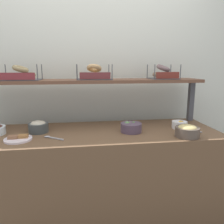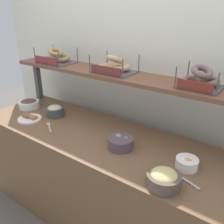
# 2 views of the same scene
# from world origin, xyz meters

# --- Properties ---
(ground_plane) EXTENTS (8.00, 8.00, 0.00)m
(ground_plane) POSITION_xyz_m (0.00, 0.00, 0.00)
(ground_plane) COLOR #595651
(back_wall) EXTENTS (3.30, 0.06, 2.40)m
(back_wall) POSITION_xyz_m (0.00, 0.55, 1.20)
(back_wall) COLOR silver
(back_wall) RESTS_ON ground_plane
(deli_counter) EXTENTS (2.10, 0.70, 0.85)m
(deli_counter) POSITION_xyz_m (0.00, 0.00, 0.42)
(deli_counter) COLOR brown
(deli_counter) RESTS_ON ground_plane
(shelf_riser_right) EXTENTS (0.05, 0.05, 0.40)m
(shelf_riser_right) POSITION_xyz_m (0.99, 0.27, 1.05)
(shelf_riser_right) COLOR #4C4C51
(shelf_riser_right) RESTS_ON deli_counter
(upper_shelf) EXTENTS (2.06, 0.32, 0.03)m
(upper_shelf) POSITION_xyz_m (0.00, 0.27, 1.26)
(upper_shelf) COLOR brown
(upper_shelf) RESTS_ON shelf_riser_left
(bowl_fruit_salad) EXTENTS (0.14, 0.14, 0.07)m
(bowl_fruit_salad) POSITION_xyz_m (0.75, -0.01, 0.88)
(bowl_fruit_salad) COLOR white
(bowl_fruit_salad) RESTS_ON deli_counter
(bowl_hummus) EXTENTS (0.19, 0.19, 0.10)m
(bowl_hummus) POSITION_xyz_m (0.70, -0.24, 0.90)
(bowl_hummus) COLOR brown
(bowl_hummus) RESTS_ON deli_counter
(bowl_tuna_salad) EXTENTS (0.17, 0.17, 0.10)m
(bowl_tuna_salad) POSITION_xyz_m (-0.50, 0.05, 0.90)
(bowl_tuna_salad) COLOR #3E4443
(bowl_tuna_salad) RESTS_ON deli_counter
(bowl_veggie_mix) EXTENTS (0.18, 0.18, 0.09)m
(bowl_veggie_mix) POSITION_xyz_m (0.29, -0.05, 0.89)
(bowl_veggie_mix) COLOR #544254
(bowl_veggie_mix) RESTS_ON deli_counter
(serving_plate_white) EXTENTS (0.21, 0.21, 0.04)m
(serving_plate_white) POSITION_xyz_m (-0.62, -0.14, 0.86)
(serving_plate_white) COLOR white
(serving_plate_white) RESTS_ON deli_counter
(serving_spoon_near_plate) EXTENTS (0.16, 0.11, 0.01)m
(serving_spoon_near_plate) POSITION_xyz_m (-0.37, -0.13, 0.86)
(serving_spoon_near_plate) COLOR #B7B7BC
(serving_spoon_near_plate) RESTS_ON deli_counter
(serving_spoon_by_edge) EXTENTS (0.18, 0.07, 0.01)m
(serving_spoon_by_edge) POSITION_xyz_m (0.76, -0.12, 0.86)
(serving_spoon_by_edge) COLOR #B7B7BC
(serving_spoon_by_edge) RESTS_ON deli_counter
(bagel_basket_everything) EXTENTS (0.34, 0.25, 0.14)m
(bagel_basket_everything) POSITION_xyz_m (-0.66, 0.26, 1.33)
(bagel_basket_everything) COLOR #4C4C51
(bagel_basket_everything) RESTS_ON upper_shelf
(bagel_basket_plain) EXTENTS (0.32, 0.24, 0.15)m
(bagel_basket_plain) POSITION_xyz_m (-0.01, 0.28, 1.33)
(bagel_basket_plain) COLOR #4C4C51
(bagel_basket_plain) RESTS_ON upper_shelf
(bagel_basket_poppy) EXTENTS (0.29, 0.27, 0.15)m
(bagel_basket_poppy) POSITION_xyz_m (0.68, 0.28, 1.33)
(bagel_basket_poppy) COLOR #4C4C51
(bagel_basket_poppy) RESTS_ON upper_shelf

